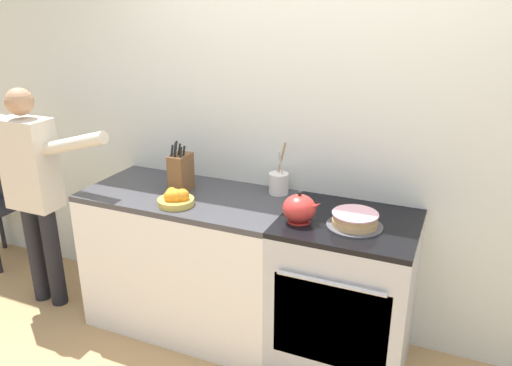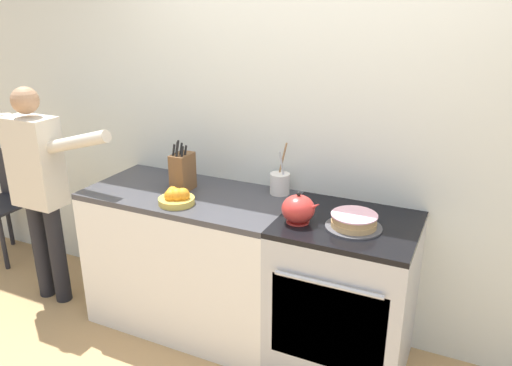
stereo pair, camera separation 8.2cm
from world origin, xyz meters
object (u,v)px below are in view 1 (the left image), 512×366
Objects in this scene: stove_range at (344,295)px; dining_chair at (1,199)px; tea_kettle at (300,209)px; utensil_crock at (279,183)px; person_baker at (34,182)px; fruit_bowl at (176,198)px; layer_cake at (355,220)px; knife_block at (181,172)px.

stove_range reaches higher than dining_chair.
utensil_crock reaches higher than tea_kettle.
fruit_bowl is at bearing 3.48° from person_baker.
utensil_crock is at bearing 154.86° from stove_range.
person_baker reaches higher than layer_cake.
knife_block is (-1.07, 0.04, 0.58)m from stove_range.
knife_block is 0.25m from fruit_bowl.
utensil_crock reaches higher than dining_chair.
utensil_crock is 1.63m from person_baker.
dining_chair is at bearing 175.30° from knife_block.
knife_block reaches higher than layer_cake.
utensil_crock reaches higher than fruit_bowl.
person_baker is at bearing -164.83° from utensil_crock.
knife_block is 0.61m from utensil_crock.
stove_range is 3.11× the size of layer_cake.
layer_cake is 1.12m from knife_block.
fruit_bowl reaches higher than layer_cake.
dining_chair is (-1.93, 0.37, -0.45)m from fruit_bowl.
fruit_bowl is 1.09m from person_baker.
person_baker is (-2.11, -0.13, -0.05)m from layer_cake.
layer_cake is 1.36× the size of tea_kettle.
tea_kettle is (-0.25, -0.11, 0.54)m from stove_range.
layer_cake is 1.40× the size of fruit_bowl.
tea_kettle is 0.14× the size of person_baker.
stove_range is at bearing -2.03° from knife_block.
fruit_bowl is at bearing -66.46° from knife_block.
knife_block reaches higher than utensil_crock.
utensil_crock is 1.51× the size of fruit_bowl.
utensil_crock is at bearing 151.47° from layer_cake.
dining_chair is at bearing 176.28° from stove_range.
person_baker is at bearing -177.52° from tea_kettle.
utensil_crock is 0.63m from fruit_bowl.
stove_range is 0.76m from utensil_crock.
layer_cake is 0.30m from tea_kettle.
layer_cake is at bearing -5.01° from knife_block.
fruit_bowl is (-0.48, -0.41, -0.03)m from utensil_crock.
tea_kettle is 1.83m from person_baker.
knife_block is 0.21× the size of person_baker.
person_baker reaches higher than utensil_crock.
knife_block is at bearing 174.99° from layer_cake.
stove_range is at bearing -25.14° from utensil_crock.
layer_cake reaches higher than dining_chair.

